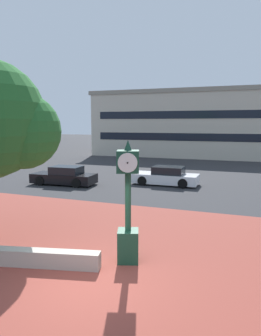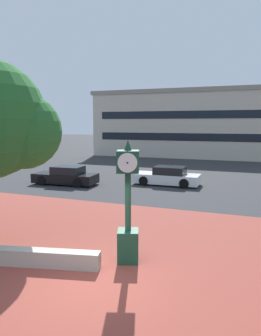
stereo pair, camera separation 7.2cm
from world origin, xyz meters
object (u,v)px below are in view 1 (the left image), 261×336
object	(u,v)px
street_clock	(128,209)
car_street_far	(166,177)
car_street_near	(64,176)
civic_building	(200,124)

from	to	relation	value
street_clock	car_street_far	distance (m)	12.74
car_street_near	car_street_far	distance (m)	7.04
car_street_near	car_street_far	bearing A→B (deg)	-73.60
street_clock	civic_building	size ratio (longest dim) A/B	0.14
car_street_far	civic_building	world-z (taller)	civic_building
car_street_near	car_street_far	size ratio (longest dim) A/B	1.01
street_clock	car_street_near	world-z (taller)	street_clock
street_clock	car_street_far	xyz separation A→B (m)	(-1.98, 12.54, -1.10)
car_street_far	civic_building	distance (m)	22.59
street_clock	civic_building	distance (m)	35.04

